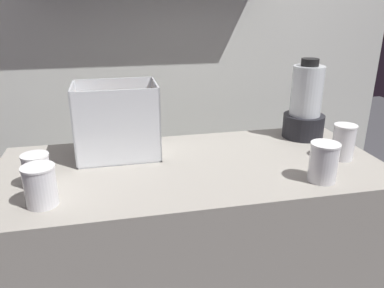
% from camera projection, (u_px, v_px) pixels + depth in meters
% --- Properties ---
extents(counter, '(1.40, 0.64, 0.90)m').
position_uv_depth(counter, '(192.00, 265.00, 1.54)').
color(counter, '#9E998E').
rests_on(counter, ground_plane).
extents(back_wall_unit, '(2.60, 0.24, 2.50)m').
position_uv_depth(back_wall_unit, '(160.00, 41.00, 1.95)').
color(back_wall_unit, silver).
rests_on(back_wall_unit, ground_plane).
extents(carrot_display_bin, '(0.31, 0.22, 0.28)m').
position_uv_depth(carrot_display_bin, '(118.00, 133.00, 1.43)').
color(carrot_display_bin, white).
rests_on(carrot_display_bin, counter).
extents(blender_pitcher, '(0.17, 0.17, 0.34)m').
position_uv_depth(blender_pitcher, '(305.00, 107.00, 1.61)').
color(blender_pitcher, black).
rests_on(blender_pitcher, counter).
extents(juice_cup_beet_far_left, '(0.09, 0.09, 0.11)m').
position_uv_depth(juice_cup_beet_far_left, '(37.00, 172.00, 1.20)').
color(juice_cup_beet_far_left, white).
rests_on(juice_cup_beet_far_left, counter).
extents(juice_cup_pomegranate_left, '(0.10, 0.10, 0.12)m').
position_uv_depth(juice_cup_pomegranate_left, '(41.00, 188.00, 1.09)').
color(juice_cup_pomegranate_left, white).
rests_on(juice_cup_pomegranate_left, counter).
extents(juice_cup_carrot_middle, '(0.10, 0.10, 0.13)m').
position_uv_depth(juice_cup_carrot_middle, '(323.00, 164.00, 1.24)').
color(juice_cup_carrot_middle, white).
rests_on(juice_cup_carrot_middle, counter).
extents(juice_cup_beet_right, '(0.08, 0.08, 0.13)m').
position_uv_depth(juice_cup_beet_right, '(343.00, 144.00, 1.41)').
color(juice_cup_beet_right, white).
rests_on(juice_cup_beet_right, counter).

